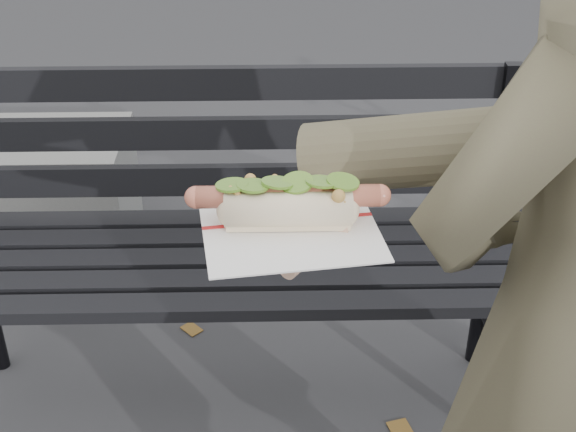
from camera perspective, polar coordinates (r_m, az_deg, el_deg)
name	(u,v)px	position (r m, az deg, el deg)	size (l,w,h in m)	color
park_bench	(223,225)	(1.94, -4.62, -0.61)	(1.50, 0.44, 0.88)	black
held_hotdog	(457,162)	(0.95, 11.92, 3.81)	(0.63, 0.31, 0.20)	brown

